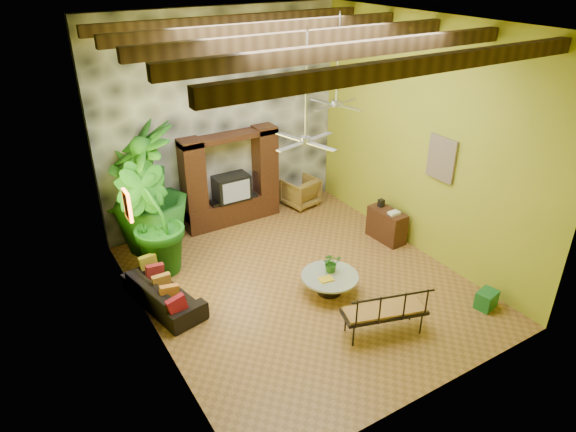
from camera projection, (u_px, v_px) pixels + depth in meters
ground at (301, 282)px, 10.48m from camera, size 7.00×7.00×0.00m
ceiling at (304, 23)px, 8.16m from camera, size 6.00×7.00×0.02m
back_wall at (221, 120)px, 11.97m from camera, size 6.00×0.02×5.00m
left_wall at (139, 207)px, 7.94m from camera, size 0.02×7.00×5.00m
right_wall at (423, 140)px, 10.70m from camera, size 0.02×7.00×5.00m
stone_accent_wall at (222, 121)px, 11.92m from camera, size 5.98×0.10×4.98m
ceiling_beams at (304, 38)px, 8.26m from camera, size 5.95×5.36×0.22m
entertainment_center at (231, 186)px, 12.41m from camera, size 2.40×0.55×2.30m
ceiling_fan_front at (306, 129)px, 8.51m from camera, size 1.28×1.28×1.86m
ceiling_fan_back at (337, 94)px, 10.55m from camera, size 1.28×1.28×1.86m
wall_art_mask at (127, 205)px, 8.90m from camera, size 0.06×0.32×0.55m
wall_art_painting at (442, 159)px, 10.32m from camera, size 0.06×0.70×0.90m
sofa at (163, 292)px, 9.70m from camera, size 1.13×2.03×0.56m
wicker_armchair at (300, 192)px, 13.49m from camera, size 0.95×0.97×0.75m
tall_plant_a at (137, 199)px, 11.28m from camera, size 1.48×1.41×2.33m
tall_plant_b at (152, 221)px, 10.35m from camera, size 1.66×1.62×2.35m
tall_plant_c at (149, 189)px, 11.05m from camera, size 1.72×1.72×2.90m
coffee_table at (330, 281)px, 10.07m from camera, size 1.13×1.13×0.40m
centerpiece_plant at (331, 263)px, 10.04m from camera, size 0.44×0.42×0.40m
yellow_tray at (326, 279)px, 9.85m from camera, size 0.30×0.24×0.03m
iron_bench at (388, 310)px, 8.82m from camera, size 1.56×0.96×0.57m
side_console at (386, 225)px, 11.87m from camera, size 0.47×0.95×0.75m
green_bin at (486, 300)px, 9.68m from camera, size 0.45×0.38×0.35m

